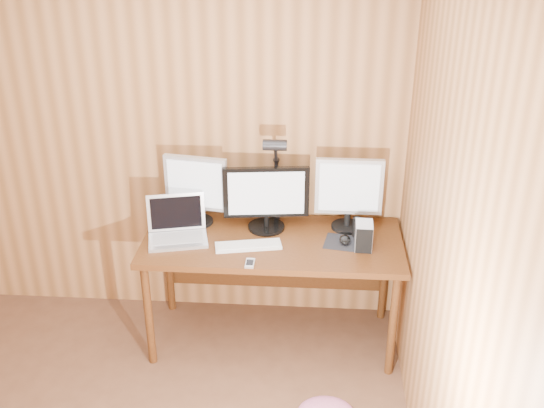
# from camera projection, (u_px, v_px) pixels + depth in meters

# --- Properties ---
(desk) EXTENTS (1.60, 0.70, 0.75)m
(desk) POSITION_uv_depth(u_px,v_px,m) (273.00, 251.00, 4.04)
(desk) COLOR #4D2810
(desk) RESTS_ON floor
(monitor_center) EXTENTS (0.54, 0.23, 0.42)m
(monitor_center) POSITION_uv_depth(u_px,v_px,m) (266.00, 198.00, 3.96)
(monitor_center) COLOR black
(monitor_center) RESTS_ON desk
(monitor_left) EXTENTS (0.41, 0.19, 0.46)m
(monitor_left) POSITION_uv_depth(u_px,v_px,m) (196.00, 188.00, 4.02)
(monitor_left) COLOR black
(monitor_left) RESTS_ON desk
(monitor_right) EXTENTS (0.42, 0.20, 0.47)m
(monitor_right) POSITION_uv_depth(u_px,v_px,m) (349.00, 192.00, 3.95)
(monitor_right) COLOR black
(monitor_right) RESTS_ON desk
(laptop) EXTENTS (0.41, 0.35, 0.26)m
(laptop) POSITION_uv_depth(u_px,v_px,m) (177.00, 228.00, 3.93)
(laptop) COLOR silver
(laptop) RESTS_ON desk
(keyboard) EXTENTS (0.41, 0.20, 0.02)m
(keyboard) POSITION_uv_depth(u_px,v_px,m) (248.00, 246.00, 3.84)
(keyboard) COLOR silver
(keyboard) RESTS_ON desk
(mousepad) EXTENTS (0.27, 0.24, 0.00)m
(mousepad) POSITION_uv_depth(u_px,v_px,m) (345.00, 243.00, 3.89)
(mousepad) COLOR black
(mousepad) RESTS_ON desk
(mouse) EXTENTS (0.10, 0.13, 0.04)m
(mouse) POSITION_uv_depth(u_px,v_px,m) (345.00, 240.00, 3.88)
(mouse) COLOR black
(mouse) RESTS_ON mousepad
(hard_drive) EXTENTS (0.11, 0.15, 0.16)m
(hard_drive) POSITION_uv_depth(u_px,v_px,m) (364.00, 236.00, 3.80)
(hard_drive) COLOR silver
(hard_drive) RESTS_ON desk
(phone) EXTENTS (0.05, 0.10, 0.01)m
(phone) POSITION_uv_depth(u_px,v_px,m) (250.00, 263.00, 3.66)
(phone) COLOR silver
(phone) RESTS_ON desk
(speaker) EXTENTS (0.05, 0.05, 0.13)m
(speaker) POSITION_uv_depth(u_px,v_px,m) (357.00, 228.00, 3.93)
(speaker) COLOR black
(speaker) RESTS_ON desk
(desk_lamp) EXTENTS (0.15, 0.21, 0.63)m
(desk_lamp) POSITION_uv_depth(u_px,v_px,m) (276.00, 167.00, 3.96)
(desk_lamp) COLOR black
(desk_lamp) RESTS_ON desk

